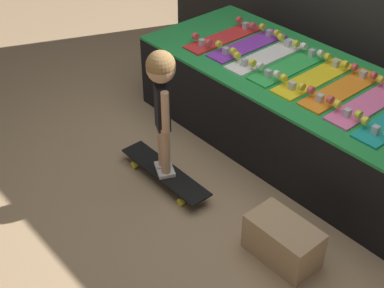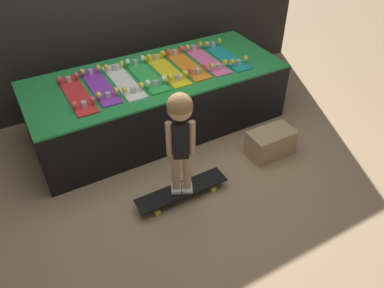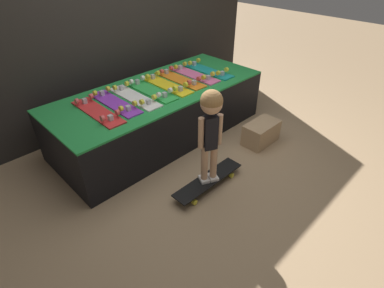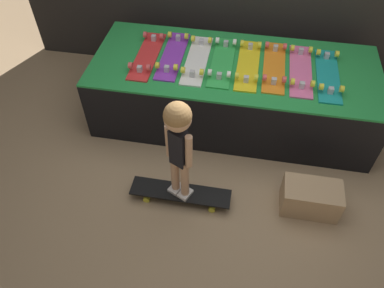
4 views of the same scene
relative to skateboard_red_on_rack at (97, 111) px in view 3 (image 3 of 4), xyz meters
name	(u,v)px [view 3 (image 3 of 4)]	position (x,y,z in m)	size (l,w,h in m)	color
ground_plane	(202,158)	(0.77, -0.66, -0.62)	(16.00, 16.00, 0.00)	#9E7F5B
back_wall	(111,15)	(0.77, 0.80, 0.64)	(4.54, 0.10, 2.52)	black
display_rack	(161,113)	(0.77, 0.02, -0.32)	(2.48, 1.01, 0.60)	black
skateboard_red_on_rack	(97,111)	(0.00, 0.00, 0.00)	(0.18, 0.72, 0.09)	red
skateboard_purple_on_rack	(115,102)	(0.22, 0.04, 0.00)	(0.18, 0.72, 0.09)	purple
skateboard_white_on_rack	(134,96)	(0.44, 0.01, 0.00)	(0.18, 0.72, 0.09)	white
skateboard_green_on_rack	(151,90)	(0.66, 0.02, 0.00)	(0.18, 0.72, 0.09)	green
skateboard_yellow_on_rack	(166,84)	(0.88, 0.02, 0.00)	(0.18, 0.72, 0.09)	yellow
skateboard_orange_on_rack	(180,79)	(1.10, 0.03, 0.00)	(0.18, 0.72, 0.09)	orange
skateboard_pink_on_rack	(194,74)	(1.33, 0.02, 0.00)	(0.18, 0.72, 0.09)	pink
skateboard_teal_on_rack	(208,70)	(1.55, -0.01, 0.00)	(0.18, 0.72, 0.09)	teal
skateboard_on_floor	(208,180)	(0.49, -1.02, -0.55)	(0.79, 0.18, 0.09)	black
child	(211,121)	(0.49, -1.02, 0.11)	(0.21, 0.19, 0.92)	silver
storage_box	(261,133)	(1.49, -0.92, -0.49)	(0.43, 0.25, 0.25)	tan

